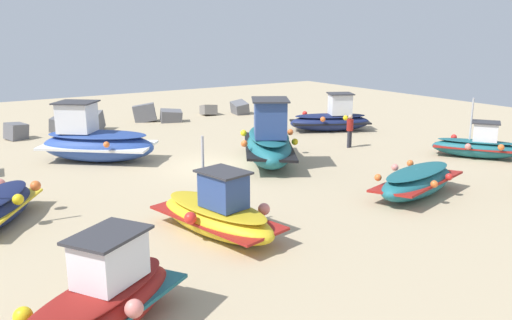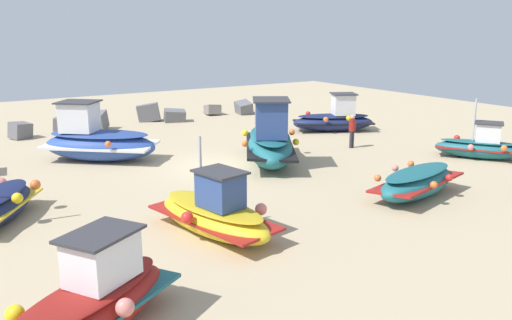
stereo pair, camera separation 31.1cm
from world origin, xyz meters
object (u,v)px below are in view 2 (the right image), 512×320
Objects in this scene: mooring_buoy_0 at (0,184)px; fishing_boat_1 at (417,182)px; fishing_boat_7 at (335,119)px; person_walking at (352,129)px; fishing_boat_0 at (97,141)px; fishing_boat_6 at (214,213)px; fishing_boat_4 at (270,142)px; fishing_boat_8 at (92,302)px; fishing_boat_5 at (480,146)px.

fishing_boat_1 is at bearing -34.08° from mooring_buoy_0.
fishing_boat_7 reaches higher than person_walking.
fishing_boat_0 is at bearing 110.74° from fishing_boat_1.
fishing_boat_1 is 2.75× the size of person_walking.
fishing_boat_6 is at bearing -76.62° from person_walking.
person_walking is 2.77× the size of mooring_buoy_0.
fishing_boat_4 is at bearing -123.31° from fishing_boat_7.
person_walking is at bearing 108.09° from fishing_boat_6.
fishing_boat_6 is 2.84× the size of person_walking.
fishing_boat_8 is at bearing -74.53° from person_walking.
fishing_boat_1 is 0.78× the size of fishing_boat_4.
fishing_boat_6 is at bearing -117.92° from fishing_boat_5.
person_walking is (5.04, 0.39, -0.02)m from fishing_boat_4.
fishing_boat_5 is at bearing 84.49° from fishing_boat_6.
person_walking is at bearing -4.45° from mooring_buoy_0.
fishing_boat_6 is (-7.48, 0.76, 0.08)m from fishing_boat_1.
fishing_boat_0 is 1.16× the size of fishing_boat_1.
fishing_boat_8 is at bearing -116.02° from fishing_boat_7.
fishing_boat_1 is 7.73m from person_walking.
fishing_boat_7 reaches higher than fishing_boat_1.
fishing_boat_5 reaches higher than mooring_buoy_0.
fishing_boat_1 is 7.52m from fishing_boat_6.
fishing_boat_0 is at bearing 169.70° from fishing_boat_6.
fishing_boat_8 is at bearing 113.81° from fishing_boat_0.
fishing_boat_0 is 0.90× the size of fishing_boat_4.
fishing_boat_4 reaches higher than mooring_buoy_0.
fishing_boat_4 is 9.41m from fishing_boat_5.
fishing_boat_6 is 8.67m from mooring_buoy_0.
fishing_boat_1 is 7.08m from fishing_boat_5.
fishing_boat_0 is 13.49m from fishing_boat_1.
fishing_boat_7 is at bearing 48.58° from fishing_boat_1.
fishing_boat_8 is (-18.53, -4.73, 0.11)m from fishing_boat_5.
fishing_boat_5 is at bearing 94.32° from fishing_boat_4.
fishing_boat_6 is at bearing -13.70° from fishing_boat_4.
fishing_boat_4 is 9.81× the size of mooring_buoy_0.
person_walking reaches higher than mooring_buoy_0.
person_walking is 15.46m from mooring_buoy_0.
fishing_boat_0 is 1.08× the size of fishing_boat_7.
fishing_boat_0 is at bearing -155.39° from fishing_boat_5.
fishing_boat_1 is (7.71, -11.07, -0.34)m from fishing_boat_0.
fishing_boat_6 is (-14.18, -1.50, 0.06)m from fishing_boat_5.
mooring_buoy_0 is (-4.55, 7.37, -0.26)m from fishing_boat_6.
fishing_boat_5 is at bearing 4.57° from fishing_boat_1.
fishing_boat_4 reaches higher than fishing_boat_7.
fishing_boat_0 is 1.12× the size of fishing_boat_6.
fishing_boat_7 is 21.75m from fishing_boat_8.
fishing_boat_5 is (6.71, 2.27, 0.03)m from fishing_boat_1.
fishing_boat_5 is 8.49m from fishing_boat_7.
fishing_boat_0 reaches higher than fishing_boat_1.
person_walking is (-3.33, 4.67, 0.37)m from fishing_boat_5.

